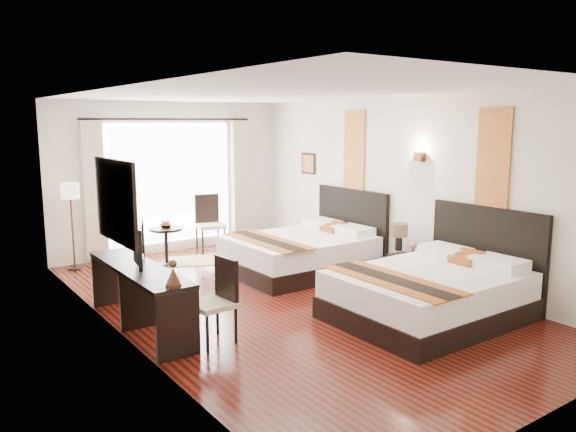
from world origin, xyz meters
TOP-DOWN VIEW (x-y plane):
  - floor at (0.00, 0.00)m, footprint 4.50×7.50m
  - ceiling at (0.00, 0.00)m, footprint 4.50×7.50m
  - wall_headboard at (2.25, 0.00)m, footprint 0.01×7.50m
  - wall_desk at (-2.25, 0.00)m, footprint 0.01×7.50m
  - wall_window at (0.00, 3.75)m, footprint 4.50×0.01m
  - wall_entry at (0.00, -3.75)m, footprint 4.50×0.01m
  - window_glass at (0.00, 3.73)m, footprint 2.40×0.02m
  - sheer_curtain at (0.00, 3.67)m, footprint 2.30×0.02m
  - drape_left at (-1.45, 3.63)m, footprint 0.35×0.14m
  - drape_right at (1.45, 3.63)m, footprint 0.35×0.14m
  - art_panel_near at (2.23, -1.60)m, footprint 0.03×0.50m
  - art_panel_far at (2.23, 1.12)m, footprint 0.03×0.50m
  - wall_sconce at (2.19, -0.36)m, footprint 0.10×0.14m
  - mirror_frame at (-2.22, 0.18)m, footprint 0.04×1.25m
  - mirror_glass at (-2.19, 0.18)m, footprint 0.01×1.12m
  - bed_near at (1.14, -1.60)m, footprint 2.33×1.81m
  - bed_far at (1.17, 1.12)m, footprint 2.28×1.78m
  - nightstand at (1.97, -0.36)m, footprint 0.37×0.46m
  - table_lamp at (1.94, -0.24)m, footprint 0.26×0.26m
  - vase at (1.95, -0.52)m, footprint 0.15×0.15m
  - console_desk at (-1.99, 0.18)m, footprint 0.50×2.20m
  - television at (-1.97, 0.35)m, footprint 0.42×0.81m
  - bronze_figurine at (-1.99, -0.82)m, footprint 0.17×0.17m
  - desk_chair at (-1.48, -0.72)m, footprint 0.47×0.47m
  - floor_lamp at (-1.90, 3.41)m, footprint 0.29×0.29m
  - side_table at (-0.51, 2.84)m, footprint 0.55×0.55m
  - fruit_bowl at (-0.49, 2.87)m, footprint 0.29×0.29m
  - window_chair at (0.56, 3.27)m, footprint 0.59×0.59m
  - jute_rug at (0.07, 2.74)m, footprint 1.33×1.14m

SIDE VIEW (x-z plane):
  - floor at x=0.00m, z-range -0.01..0.00m
  - jute_rug at x=0.07m, z-range 0.00..0.01m
  - nightstand at x=1.97m, z-range 0.00..0.44m
  - desk_chair at x=-1.48m, z-range -0.18..0.76m
  - side_table at x=-0.51m, z-range 0.00..0.64m
  - window_chair at x=0.56m, z-range -0.21..0.86m
  - bed_far at x=1.17m, z-range -0.31..0.98m
  - bed_near at x=1.14m, z-range -0.32..1.00m
  - console_desk at x=-1.99m, z-range 0.00..0.76m
  - vase at x=1.95m, z-range 0.50..0.64m
  - fruit_bowl at x=-0.49m, z-range 0.64..0.70m
  - table_lamp at x=1.94m, z-range 0.58..0.99m
  - bronze_figurine at x=-1.99m, z-range 0.75..1.00m
  - television at x=-1.97m, z-range 0.75..1.23m
  - floor_lamp at x=-1.90m, z-range 0.50..1.95m
  - drape_left at x=-1.45m, z-range 0.10..2.46m
  - drape_right at x=1.45m, z-range 0.10..2.46m
  - sheer_curtain at x=0.00m, z-range 0.25..2.35m
  - window_glass at x=0.00m, z-range 0.20..2.40m
  - wall_headboard at x=2.25m, z-range 0.00..2.80m
  - wall_desk at x=-2.25m, z-range 0.00..2.80m
  - wall_window at x=0.00m, z-range 0.00..2.80m
  - wall_entry at x=0.00m, z-range 0.00..2.80m
  - mirror_frame at x=-2.22m, z-range 1.08..2.02m
  - mirror_glass at x=-2.19m, z-range 1.14..1.96m
  - wall_sconce at x=2.19m, z-range 1.85..1.99m
  - art_panel_near at x=2.23m, z-range 1.27..2.62m
  - art_panel_far at x=2.23m, z-range 1.27..2.62m
  - ceiling at x=0.00m, z-range 2.78..2.80m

